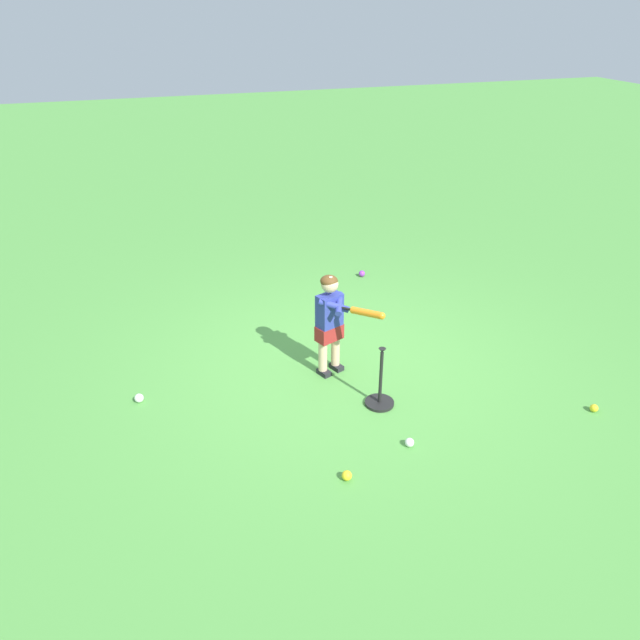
{
  "coord_description": "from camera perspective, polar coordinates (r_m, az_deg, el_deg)",
  "views": [
    {
      "loc": [
        -1.99,
        -5.22,
        3.49
      ],
      "look_at": [
        -0.21,
        0.2,
        0.45
      ],
      "focal_mm": 34.59,
      "sensor_mm": 36.0,
      "label": 1
    }
  ],
  "objects": [
    {
      "name": "play_ball_near_batter",
      "position": [
        6.21,
        -16.4,
        -6.95
      ],
      "size": [
        0.09,
        0.09,
        0.09
      ],
      "primitive_type": "sphere",
      "color": "white",
      "rests_on": "ground"
    },
    {
      "name": "play_ball_far_right",
      "position": [
        6.39,
        24.02,
        -7.45
      ],
      "size": [
        0.08,
        0.08,
        0.08
      ],
      "primitive_type": "sphere",
      "color": "yellow",
      "rests_on": "ground"
    },
    {
      "name": "child_batter",
      "position": [
        6.1,
        1.09,
        0.31
      ],
      "size": [
        0.5,
        0.71,
        1.08
      ],
      "color": "#232328",
      "rests_on": "ground"
    },
    {
      "name": "play_ball_center_lawn",
      "position": [
        5.5,
        8.28,
        -11.15
      ],
      "size": [
        0.08,
        0.08,
        0.08
      ],
      "primitive_type": "sphere",
      "color": "white",
      "rests_on": "ground"
    },
    {
      "name": "batting_tee",
      "position": [
        5.93,
        5.55,
        -6.94
      ],
      "size": [
        0.28,
        0.28,
        0.62
      ],
      "color": "black",
      "rests_on": "ground"
    },
    {
      "name": "play_ball_midfield",
      "position": [
        5.13,
        2.5,
        -14.18
      ],
      "size": [
        0.08,
        0.08,
        0.08
      ],
      "primitive_type": "sphere",
      "color": "yellow",
      "rests_on": "ground"
    },
    {
      "name": "ground_plane",
      "position": [
        6.58,
        2.26,
        -3.98
      ],
      "size": [
        40.0,
        40.0,
        0.0
      ],
      "primitive_type": "plane",
      "color": "#519942"
    },
    {
      "name": "play_ball_behind_batter",
      "position": [
        8.58,
        3.89,
        4.31
      ],
      "size": [
        0.09,
        0.09,
        0.09
      ],
      "primitive_type": "sphere",
      "color": "purple",
      "rests_on": "ground"
    }
  ]
}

